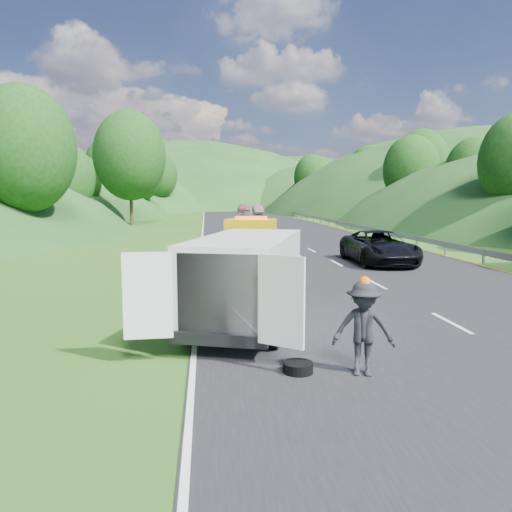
{
  "coord_description": "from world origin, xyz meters",
  "views": [
    {
      "loc": [
        -3.61,
        -14.61,
        3.48
      ],
      "look_at": [
        -1.83,
        3.0,
        1.3
      ],
      "focal_mm": 35.0,
      "sensor_mm": 36.0,
      "label": 1
    }
  ],
  "objects": [
    {
      "name": "road_surface",
      "position": [
        3.0,
        40.0,
        0.01
      ],
      "size": [
        14.0,
        200.0,
        0.02
      ],
      "primitive_type": "cube",
      "color": "black",
      "rests_on": "ground"
    },
    {
      "name": "white_van",
      "position": [
        -2.5,
        -1.63,
        1.36
      ],
      "size": [
        4.76,
        7.32,
        2.41
      ],
      "rotation": [
        0.0,
        0.0,
        -0.3
      ],
      "color": "black",
      "rests_on": "ground"
    },
    {
      "name": "dist_car_a",
      "position": [
        1.88,
        50.16,
        0.0
      ],
      "size": [
        1.69,
        4.21,
        1.43
      ],
      "primitive_type": "imported",
      "color": "#515256",
      "rests_on": "ground"
    },
    {
      "name": "tree_line_right",
      "position": [
        23.0,
        60.0,
        0.0
      ],
      "size": [
        14.0,
        140.0,
        14.0
      ],
      "primitive_type": null,
      "color": "#225619",
      "rests_on": "ground"
    },
    {
      "name": "dist_car_c",
      "position": [
        3.97,
        85.43,
        0.0
      ],
      "size": [
        2.22,
        5.45,
        1.58
      ],
      "primitive_type": "imported",
      "color": "#984C5B",
      "rests_on": "ground"
    },
    {
      "name": "suitcase",
      "position": [
        -4.74,
        0.22,
        0.29
      ],
      "size": [
        0.36,
        0.21,
        0.58
      ],
      "primitive_type": "cube",
      "rotation": [
        0.0,
        0.0,
        -0.02
      ],
      "color": "#524E3D",
      "rests_on": "ground"
    },
    {
      "name": "spare_tire",
      "position": [
        -1.84,
        -5.33,
        0.0
      ],
      "size": [
        0.59,
        0.59,
        0.2
      ],
      "primitive_type": "cylinder",
      "color": "black",
      "rests_on": "ground"
    },
    {
      "name": "guardrail",
      "position": [
        10.3,
        52.5,
        0.0
      ],
      "size": [
        0.06,
        140.0,
        1.52
      ],
      "primitive_type": "cube",
      "color": "gray",
      "rests_on": "ground"
    },
    {
      "name": "tow_truck",
      "position": [
        -1.85,
        6.15,
        1.24
      ],
      "size": [
        3.34,
        6.24,
        2.54
      ],
      "rotation": [
        0.0,
        0.0,
        -0.21
      ],
      "color": "black",
      "rests_on": "ground"
    },
    {
      "name": "dist_car_b",
      "position": [
        5.63,
        73.63,
        0.0
      ],
      "size": [
        1.66,
        4.76,
        1.57
      ],
      "primitive_type": "imported",
      "color": "#654351",
      "rests_on": "ground"
    },
    {
      "name": "worker",
      "position": [
        -0.62,
        -5.58,
        0.0
      ],
      "size": [
        1.31,
        0.93,
        1.84
      ],
      "primitive_type": "imported",
      "rotation": [
        0.0,
        0.0,
        -0.23
      ],
      "color": "black",
      "rests_on": "ground"
    },
    {
      "name": "passing_suv",
      "position": [
        5.13,
        9.75,
        0.0
      ],
      "size": [
        2.74,
        5.93,
        1.65
      ],
      "primitive_type": "imported",
      "rotation": [
        0.0,
        0.0,
        -0.0
      ],
      "color": "black",
      "rests_on": "ground"
    },
    {
      "name": "woman",
      "position": [
        -4.03,
        0.41,
        0.0
      ],
      "size": [
        0.46,
        0.61,
        1.61
      ],
      "primitive_type": "imported",
      "rotation": [
        0.0,
        0.0,
        1.62
      ],
      "color": "white",
      "rests_on": "ground"
    },
    {
      "name": "tree_line_left",
      "position": [
        -19.0,
        60.0,
        0.0
      ],
      "size": [
        14.0,
        140.0,
        14.0
      ],
      "primitive_type": null,
      "color": "#225619",
      "rests_on": "ground"
    },
    {
      "name": "ground",
      "position": [
        0.0,
        0.0,
        0.0
      ],
      "size": [
        320.0,
        320.0,
        0.0
      ],
      "primitive_type": "plane",
      "color": "#38661E",
      "rests_on": "ground"
    },
    {
      "name": "hills_backdrop",
      "position": [
        6.5,
        134.7,
        0.0
      ],
      "size": [
        201.0,
        288.6,
        44.0
      ],
      "primitive_type": null,
      "color": "#2D5B23",
      "rests_on": "ground"
    },
    {
      "name": "child",
      "position": [
        -1.62,
        -0.38,
        0.0
      ],
      "size": [
        0.5,
        0.4,
        0.95
      ],
      "primitive_type": "imported",
      "rotation": [
        0.0,
        0.0,
        -0.09
      ],
      "color": "tan",
      "rests_on": "ground"
    }
  ]
}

